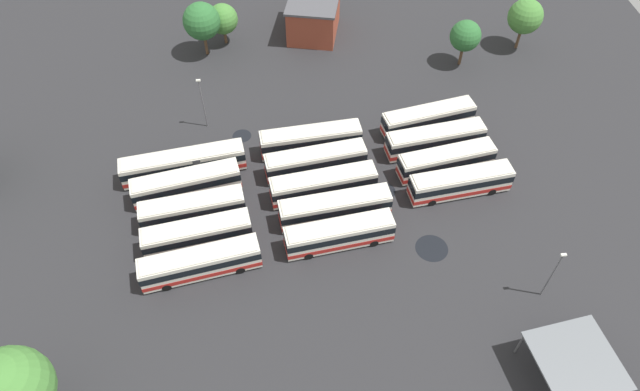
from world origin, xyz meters
name	(u,v)px	position (x,y,z in m)	size (l,w,h in m)	color
ground_plane	(325,194)	(0.00, 0.00, 0.00)	(112.41, 112.41, 0.00)	#28282B
bus_row0_slot0	(428,119)	(-14.81, -9.92, 1.83)	(12.69, 4.92, 3.46)	silver
bus_row0_slot1	(435,140)	(-14.80, -5.97, 1.83)	(12.92, 4.24, 3.46)	silver
bus_row0_slot2	(446,161)	(-15.28, -2.17, 1.83)	(12.33, 4.51, 3.46)	silver
bus_row0_slot3	(460,183)	(-16.09, 1.51, 1.83)	(12.58, 4.00, 3.46)	silver
bus_row1_slot0	(311,140)	(0.97, -7.60, 1.83)	(13.05, 3.65, 3.46)	silver
bus_row1_slot1	(316,161)	(0.74, -3.77, 1.83)	(12.73, 4.22, 3.46)	silver
bus_row1_slot2	(323,185)	(0.19, 0.11, 1.83)	(12.92, 4.18, 3.46)	silver
bus_row1_slot3	(335,208)	(-0.75, 3.74, 1.83)	(13.11, 3.98, 3.46)	silver
bus_row1_slot4	(339,234)	(-0.76, 7.51, 1.83)	(12.39, 4.10, 3.46)	silver
bus_row2_slot0	(184,163)	(16.84, -5.09, 1.83)	(15.27, 4.64, 3.46)	silver
bus_row2_slot1	(186,184)	(16.37, -1.69, 1.83)	(13.01, 4.86, 3.46)	silver
bus_row2_slot2	(193,209)	(15.47, 2.27, 1.83)	(12.12, 4.14, 3.46)	silver
bus_row2_slot3	(197,235)	(14.85, 5.93, 1.83)	(12.20, 4.34, 3.46)	silver
bus_row2_slot4	(200,263)	(14.39, 9.71, 1.83)	(13.03, 4.68, 3.46)	silver
depot_building	(314,16)	(-1.98, -33.70, 2.98)	(9.68, 11.20, 5.93)	#99422D
maintenance_shelter	(577,361)	(-20.17, 25.09, 3.64)	(8.33, 8.42, 3.84)	slate
lamp_post_by_building	(203,101)	(14.41, -13.56, 4.31)	(0.56, 0.28, 7.79)	slate
lamp_post_far_corner	(553,273)	(-21.16, 16.19, 4.15)	(0.56, 0.28, 7.49)	slate
tree_east_edge	(465,36)	(-22.90, -23.29, 4.89)	(4.47, 4.47, 7.15)	brown
tree_northwest	(9,391)	(29.04, 23.68, 6.14)	(7.45, 7.45, 9.87)	brown
tree_north_edge	(223,19)	(11.92, -32.38, 4.18)	(4.55, 4.55, 6.47)	brown
tree_northeast	(202,21)	(14.78, -29.79, 5.65)	(5.46, 5.46, 8.40)	brown
tree_south_edge	(525,16)	(-32.71, -26.40, 5.42)	(5.12, 5.12, 8.00)	brown
puddle_back_corner	(432,248)	(-11.06, 9.23, 0.00)	(3.69, 3.69, 0.01)	black
puddle_centre_drain	(383,191)	(-7.15, 0.38, 0.00)	(2.96, 2.96, 0.01)	black
puddle_front_lane	(167,161)	(19.44, -7.57, 0.00)	(1.48, 1.48, 0.01)	black
puddle_between_rows	(242,136)	(9.84, -11.12, 0.00)	(2.51, 2.51, 0.01)	black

